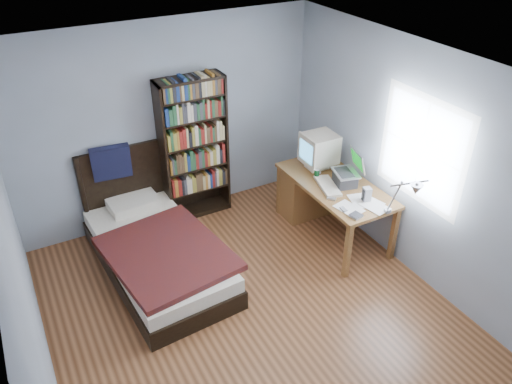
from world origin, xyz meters
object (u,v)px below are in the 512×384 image
(desk, at_px, (314,190))
(speaker, at_px, (367,194))
(soda_can, at_px, (317,174))
(crt_monitor, at_px, (319,149))
(desk_lamp, at_px, (412,191))
(bed, at_px, (155,248))
(keyboard, at_px, (328,186))
(laptop, at_px, (347,176))
(bookshelf, at_px, (194,149))

(desk, bearing_deg, speaker, -85.37)
(desk, height_order, soda_can, soda_can)
(desk, relative_size, speaker, 9.27)
(crt_monitor, relative_size, soda_can, 4.03)
(desk_lamp, xyz_separation_m, bed, (-2.11, 1.58, -0.99))
(desk_lamp, relative_size, keyboard, 1.36)
(laptop, bearing_deg, desk_lamp, -94.84)
(desk_lamp, relative_size, speaker, 3.86)
(keyboard, bearing_deg, desk, 88.69)
(speaker, bearing_deg, bed, 171.19)
(soda_can, bearing_deg, desk, 58.88)
(speaker, relative_size, soda_can, 1.48)
(soda_can, relative_size, bookshelf, 0.06)
(crt_monitor, height_order, bookshelf, bookshelf)
(speaker, relative_size, bed, 0.08)
(laptop, relative_size, bookshelf, 0.22)
(crt_monitor, relative_size, bed, 0.21)
(speaker, xyz_separation_m, bookshelf, (-1.33, 1.72, 0.11))
(speaker, relative_size, bookshelf, 0.09)
(keyboard, relative_size, bed, 0.21)
(desk, distance_m, keyboard, 0.57)
(keyboard, distance_m, soda_can, 0.24)
(desk_lamp, bearing_deg, laptop, 85.16)
(desk_lamp, xyz_separation_m, keyboard, (-0.14, 1.11, -0.50))
(keyboard, bearing_deg, laptop, 4.17)
(speaker, bearing_deg, desk, 108.58)
(bed, bearing_deg, bookshelf, 43.46)
(speaker, xyz_separation_m, bed, (-2.18, 0.91, -0.56))
(desk, bearing_deg, keyboard, -106.50)
(speaker, bearing_deg, bookshelf, 141.49)
(laptop, bearing_deg, bed, 166.75)
(laptop, xyz_separation_m, soda_can, (-0.22, 0.28, -0.06))
(desk_lamp, bearing_deg, bookshelf, 117.70)
(bookshelf, relative_size, bed, 0.84)
(keyboard, bearing_deg, desk_lamp, -67.82)
(bookshelf, bearing_deg, crt_monitor, -33.12)
(soda_can, distance_m, bookshelf, 1.55)
(keyboard, xyz_separation_m, soda_can, (0.01, 0.24, 0.04))
(desk, distance_m, soda_can, 0.45)
(laptop, distance_m, keyboard, 0.25)
(bookshelf, bearing_deg, desk_lamp, -62.30)
(desk, xyz_separation_m, speaker, (0.07, -0.89, 0.40))
(desk, xyz_separation_m, bookshelf, (-1.25, 0.84, 0.51))
(bookshelf, bearing_deg, laptop, -44.59)
(desk_lamp, xyz_separation_m, bookshelf, (-1.26, 2.39, -0.32))
(speaker, height_order, bed, bed)
(desk, height_order, speaker, speaker)
(desk_lamp, relative_size, soda_can, 5.70)
(laptop, height_order, bed, bed)
(bookshelf, height_order, bed, bookshelf)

